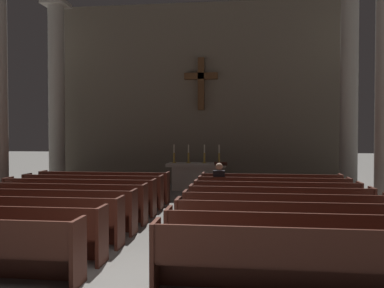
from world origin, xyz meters
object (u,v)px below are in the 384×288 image
at_px(pew_right_row_1, 306,261).
at_px(lectern, 221,179).
at_px(pew_left_row_4, 43,210).
at_px(pew_right_row_3, 289,227).
at_px(pew_right_row_8, 271,189).
at_px(pew_left_row_3, 18,220).
at_px(candlestick_inner_left, 188,157).
at_px(pew_left_row_8, 104,187).
at_px(candlestick_inner_right, 204,157).
at_px(pew_right_row_6, 276,200).
at_px(column_left_third, 57,97).
at_px(candlestick_outer_left, 174,157).
at_px(pew_left_row_7, 92,191).
at_px(lone_worshipper, 219,185).
at_px(pew_left_row_6, 79,196).
at_px(column_right_third, 349,94).
at_px(pew_right_row_7, 273,194).
at_px(candlestick_outer_right, 219,157).
at_px(pew_right_row_4, 284,216).
at_px(pew_left_row_5, 63,203).
at_px(pew_right_row_2, 296,241).
at_px(altar, 196,176).
at_px(pew_right_row_5, 279,207).

relative_size(pew_right_row_1, lectern, 3.51).
bearing_deg(lectern, pew_left_row_4, -121.29).
height_order(pew_right_row_3, pew_right_row_8, same).
bearing_deg(pew_left_row_3, candlestick_inner_left, 74.29).
relative_size(pew_left_row_8, candlestick_inner_left, 5.82).
relative_size(pew_right_row_1, candlestick_inner_right, 5.82).
bearing_deg(pew_left_row_4, pew_right_row_1, -30.12).
relative_size(pew_left_row_4, pew_right_row_6, 1.00).
bearing_deg(column_left_third, candlestick_outer_left, -0.38).
bearing_deg(pew_right_row_6, candlestick_inner_right, 114.05).
height_order(pew_left_row_7, candlestick_inner_right, candlestick_inner_right).
xyz_separation_m(pew_left_row_3, lone_worshipper, (3.62, 3.97, 0.22)).
distance_m(pew_left_row_6, pew_right_row_1, 7.07).
height_order(column_right_third, candlestick_inner_left, column_right_third).
distance_m(pew_left_row_4, pew_right_row_3, 5.18).
distance_m(pew_right_row_7, candlestick_outer_right, 4.45).
bearing_deg(pew_left_row_7, candlestick_inner_left, 60.97).
distance_m(pew_left_row_8, column_right_third, 9.14).
relative_size(pew_right_row_4, column_left_third, 0.56).
relative_size(pew_left_row_5, pew_right_row_4, 1.00).
xyz_separation_m(pew_left_row_7, candlestick_outer_left, (1.69, 4.04, 0.76)).
bearing_deg(pew_right_row_3, pew_left_row_8, 135.96).
relative_size(pew_left_row_8, column_left_third, 0.56).
xyz_separation_m(column_right_third, candlestick_outer_left, (-6.35, -0.03, -2.30)).
bearing_deg(pew_left_row_4, pew_right_row_4, 0.00).
distance_m(pew_left_row_4, lectern, 6.78).
xyz_separation_m(pew_right_row_4, column_right_third, (2.96, 7.02, 3.06)).
distance_m(pew_right_row_2, candlestick_outer_right, 9.15).
bearing_deg(candlestick_outer_left, candlestick_inner_right, 0.00).
bearing_deg(candlestick_inner_right, altar, -180.00).
bearing_deg(column_left_third, pew_right_row_8, -21.01).
relative_size(pew_left_row_7, pew_left_row_8, 1.00).
xyz_separation_m(column_left_third, lectern, (6.48, -1.23, -2.99)).
relative_size(pew_right_row_2, pew_right_row_3, 1.00).
xyz_separation_m(pew_left_row_6, pew_right_row_3, (5.09, -2.95, 0.00)).
distance_m(pew_left_row_3, column_right_third, 11.76).
bearing_deg(pew_right_row_3, pew_right_row_7, 90.00).
height_order(column_left_third, candlestick_inner_right, column_left_third).
relative_size(column_right_third, candlestick_inner_right, 10.40).
relative_size(pew_left_row_4, pew_left_row_5, 1.00).
bearing_deg(pew_right_row_1, candlestick_inner_left, 105.96).
xyz_separation_m(pew_left_row_8, pew_right_row_3, (5.09, -4.92, 0.00)).
bearing_deg(column_right_third, lone_worshipper, -137.62).
height_order(pew_right_row_7, lone_worshipper, lone_worshipper).
relative_size(pew_right_row_4, candlestick_inner_left, 5.82).
xyz_separation_m(pew_right_row_2, lone_worshipper, (-1.46, 4.96, 0.22)).
height_order(pew_right_row_5, lone_worshipper, lone_worshipper).
bearing_deg(altar, lone_worshipper, -74.89).
bearing_deg(candlestick_outer_left, pew_right_row_7, -49.99).
bearing_deg(candlestick_outer_left, lone_worshipper, -64.25).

